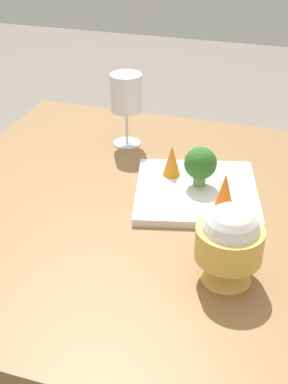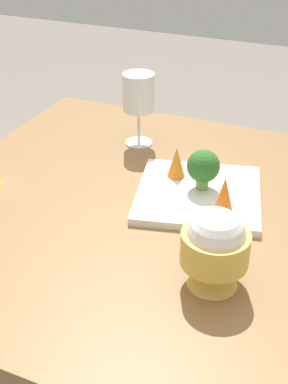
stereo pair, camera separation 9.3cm
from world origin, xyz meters
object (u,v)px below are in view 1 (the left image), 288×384
Objects in this scene: wine_glass at (126,95)px; carrot_garnish_right at (225,189)px; broccoli_floret at (200,164)px; carrot_garnish_left at (172,161)px; rice_bowl at (229,242)px; serving_plate at (196,191)px.

carrot_garnish_right is at bearing -39.17° from wine_glass.
carrot_garnish_right is at bearing -43.60° from broccoli_floret.
carrot_garnish_right is at bearing -33.18° from carrot_garnish_left.
wine_glass reaches higher than carrot_garnish_right.
rice_bowl is 1.65× the size of broccoli_floret.
wine_glass reaches higher than broccoli_floret.
broccoli_floret is (-0.10, 0.26, -0.01)m from rice_bowl.
wine_glass is 2.63× the size of carrot_garnish_left.
broccoli_floret is 0.09m from carrot_garnish_right.
carrot_garnish_left is at bearing -43.56° from wine_glass.
carrot_garnish_right reaches higher than serving_plate.
rice_bowl is 0.47× the size of serving_plate.
carrot_garnish_left reaches higher than serving_plate.
broccoli_floret is at bearing 136.40° from carrot_garnish_right.
broccoli_floret is at bearing 81.08° from serving_plate.
serving_plate is at bearing 113.39° from rice_bowl.
rice_bowl is 0.33m from carrot_garnish_left.
broccoli_floret is 1.24× the size of carrot_garnish_right.
rice_bowl is 0.28m from broccoli_floret.
serving_plate is at bearing -40.40° from wine_glass.
carrot_garnish_right reaches higher than carrot_garnish_left.
serving_plate is at bearing -31.61° from carrot_garnish_left.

